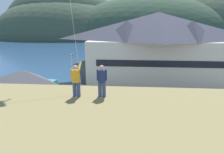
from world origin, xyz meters
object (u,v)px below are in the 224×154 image
person_companion (102,80)px  parked_car_back_row_left (223,106)px  storage_shed_waterside (95,68)px  person_kite_flyer (76,80)px  parked_car_front_row_end (176,133)px  moored_boat_outer_mooring (123,63)px  parked_car_front_row_red (16,129)px  storage_shed_near_lot (25,90)px  parked_car_back_row_right (145,107)px  harbor_lodge (157,45)px  moored_boat_wharfside (95,64)px  parking_light_pole (72,73)px  wharf_dock (110,63)px  parked_car_mid_row_near (181,104)px

person_companion → parked_car_back_row_left: bearing=46.2°
storage_shed_waterside → person_kite_flyer: (3.43, -26.71, 5.61)m
storage_shed_waterside → parked_car_front_row_end: storage_shed_waterside is taller
moored_boat_outer_mooring → person_companion: bearing=-90.1°
storage_shed_waterside → parked_car_front_row_red: storage_shed_waterside is taller
person_companion → storage_shed_near_lot: bearing=132.0°
moored_boat_outer_mooring → person_kite_flyer: bearing=-92.1°
parked_car_back_row_right → parked_car_back_row_left: bearing=6.6°
harbor_lodge → moored_boat_wharfside: size_ratio=3.38×
harbor_lodge → person_kite_flyer: size_ratio=14.19×
person_kite_flyer → parked_car_back_row_right: bearing=68.5°
parked_car_back_row_right → parked_car_front_row_red: (-12.57, -6.05, 0.00)m
moored_boat_wharfside → parked_car_back_row_left: (19.67, -25.46, 0.34)m
storage_shed_waterside → person_kite_flyer: person_kite_flyer is taller
harbor_lodge → moored_boat_wharfside: harbor_lodge is taller
parking_light_pole → moored_boat_outer_mooring: bearing=74.4°
moored_boat_outer_mooring → parked_car_front_row_red: moored_boat_outer_mooring is taller
parked_car_back_row_left → parked_car_front_row_end: (-6.96, -6.75, 0.00)m
person_companion → harbor_lodge: bearing=76.7°
parked_car_front_row_red → parked_car_back_row_left: bearing=18.0°
storage_shed_near_lot → moored_boat_wharfside: bearing=80.6°
parked_car_back_row_left → parked_car_back_row_right: 9.41m
parked_car_back_row_right → storage_shed_near_lot: bearing=179.4°
wharf_dock → person_kite_flyer: (1.87, -41.70, 7.59)m
parked_car_back_row_right → storage_shed_waterside: bearing=120.1°
parking_light_pole → person_kite_flyer: 18.24m
storage_shed_near_lot → wharf_dock: bearing=74.7°
storage_shed_waterside → wharf_dock: (1.56, 14.99, -1.98)m
wharf_dock → storage_shed_waterside: bearing=-95.9°
wharf_dock → moored_boat_wharfside: size_ratio=1.80×
storage_shed_waterside → parking_light_pole: 9.91m
parked_car_back_row_left → moored_boat_wharfside: bearing=127.7°
storage_shed_near_lot → storage_shed_waterside: bearing=65.7°
person_companion → moored_boat_wharfside: bearing=100.0°
wharf_dock → parked_car_back_row_right: bearing=-77.0°
parking_light_pole → parked_car_mid_row_near: bearing=-12.4°
moored_boat_outer_mooring → person_kite_flyer: (-1.45, -40.19, 7.22)m
parking_light_pole → harbor_lodge: bearing=40.6°
moored_boat_wharfside → parking_light_pole: (0.42, -21.89, 3.11)m
parked_car_front_row_red → harbor_lodge: bearing=54.3°
moored_boat_outer_mooring → parked_car_front_row_red: 35.06m
wharf_dock → moored_boat_outer_mooring: bearing=-24.5°
harbor_lodge → parked_car_mid_row_near: 15.43m
parked_car_back_row_left → parked_car_front_row_red: bearing=-162.0°
storage_shed_near_lot → parked_car_front_row_red: 6.76m
storage_shed_near_lot → moored_boat_wharfside: storage_shed_near_lot is taller
storage_shed_waterside → parked_car_back_row_right: bearing=-59.9°
wharf_dock → parked_car_front_row_red: bearing=-99.3°
person_companion → storage_shed_waterside: bearing=100.2°
storage_shed_waterside → person_companion: bearing=-79.8°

